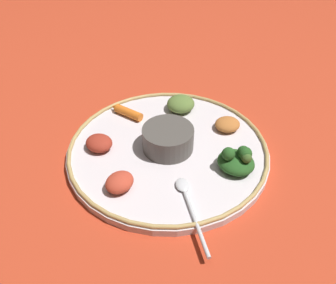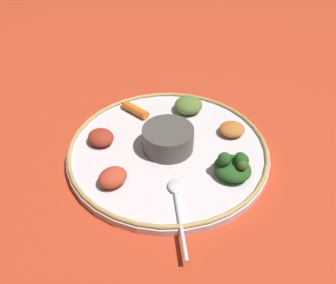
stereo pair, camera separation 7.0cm
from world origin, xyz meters
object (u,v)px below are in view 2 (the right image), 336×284
(center_bowl, at_px, (168,138))
(spoon, at_px, (177,203))
(carrot_near_spoon, at_px, (134,109))
(greens_pile, at_px, (233,166))

(center_bowl, height_order, spoon, center_bowl)
(center_bowl, distance_m, carrot_near_spoon, 0.15)
(spoon, bearing_deg, carrot_near_spoon, 123.64)
(carrot_near_spoon, bearing_deg, center_bowl, -43.03)
(center_bowl, bearing_deg, greens_pile, -17.96)
(spoon, relative_size, greens_pile, 1.67)
(greens_pile, distance_m, carrot_near_spoon, 0.28)
(spoon, bearing_deg, greens_pile, 49.36)
(greens_pile, height_order, carrot_near_spoon, greens_pile)
(center_bowl, relative_size, spoon, 0.64)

